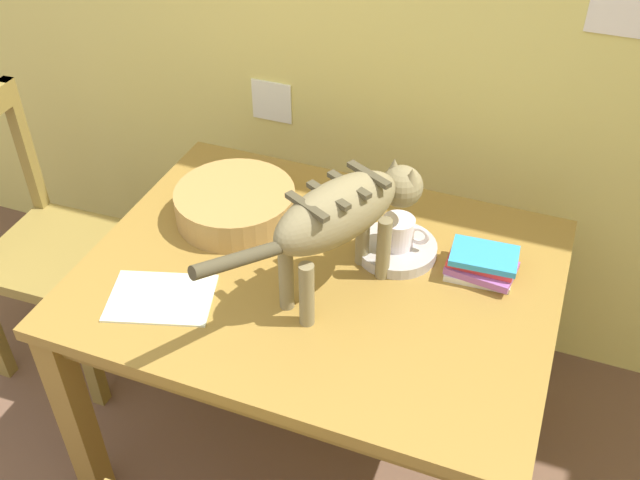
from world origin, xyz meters
TOP-DOWN VIEW (x-y plane):
  - dining_table at (0.13, 1.32)m, footprint 1.20×0.91m
  - cat at (0.20, 1.28)m, footprint 0.35×0.60m
  - saucer_bowl at (0.29, 1.46)m, footprint 0.21×0.21m
  - coffee_mug at (0.30, 1.46)m, footprint 0.13×0.09m
  - magazine at (-0.20, 1.08)m, footprint 0.30×0.25m
  - book_stack at (0.52, 1.45)m, footprint 0.18×0.14m
  - wicker_basket at (-0.17, 1.45)m, footprint 0.34×0.34m
  - wooden_chair_near at (-0.85, 1.39)m, footprint 0.44×0.44m

SIDE VIEW (x-z plane):
  - wooden_chair_near at x=-0.85m, z-range -0.01..0.94m
  - dining_table at x=0.13m, z-range 0.27..1.00m
  - magazine at x=-0.20m, z-range 0.72..0.73m
  - saucer_bowl at x=0.29m, z-range 0.72..0.76m
  - book_stack at x=0.52m, z-range 0.72..0.80m
  - wicker_basket at x=-0.17m, z-range 0.73..0.82m
  - coffee_mug at x=0.30m, z-range 0.76..0.84m
  - cat at x=0.20m, z-range 0.79..1.11m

